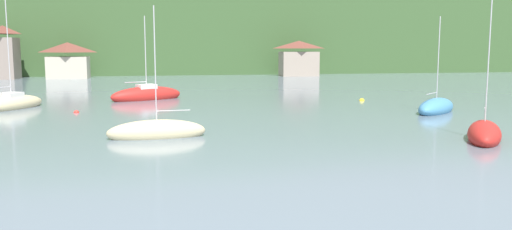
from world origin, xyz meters
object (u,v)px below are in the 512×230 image
sailboat_far_5 (147,95)px  mooring_buoy_near (362,101)px  sailboat_far_1 (12,104)px  sailboat_mid_4 (436,108)px  sailboat_mid_7 (484,134)px  shore_building_westcentral (68,61)px  sailboat_mid_6 (157,132)px  mooring_buoy_mid (76,113)px  shore_building_west (4,53)px  shore_building_central (299,59)px

sailboat_far_5 → mooring_buoy_near: size_ratio=16.72×
sailboat_far_1 → sailboat_mid_4: sailboat_far_1 is taller
sailboat_far_1 → sailboat_far_5: 12.96m
sailboat_far_5 → sailboat_mid_7: 34.11m
shore_building_westcentral → sailboat_mid_6: size_ratio=0.87×
mooring_buoy_near → mooring_buoy_mid: size_ratio=1.20×
shore_building_west → shore_building_central: 52.03m
shore_building_central → mooring_buoy_mid: 60.39m
sailboat_far_1 → sailboat_mid_6: bearing=-114.6°
shore_building_west → mooring_buoy_mid: bearing=-69.6°
shore_building_west → sailboat_far_1: 48.67m
sailboat_far_1 → sailboat_mid_4: bearing=-75.4°
shore_building_central → sailboat_far_5: sailboat_far_5 is taller
shore_building_westcentral → mooring_buoy_near: size_ratio=13.10×
sailboat_far_1 → sailboat_mid_7: size_ratio=1.21×
sailboat_mid_7 → sailboat_far_5: bearing=-111.3°
shore_building_westcentral → mooring_buoy_mid: (8.61, -50.91, -3.07)m
sailboat_mid_7 → shore_building_west: bearing=-113.9°
shore_building_central → mooring_buoy_near: bearing=-97.6°
sailboat_mid_7 → mooring_buoy_near: sailboat_mid_7 is taller
shore_building_central → sailboat_mid_7: (-7.73, -68.20, -2.86)m
sailboat_far_1 → sailboat_mid_4: size_ratio=1.29×
shore_building_west → sailboat_mid_4: 74.32m
sailboat_mid_6 → mooring_buoy_mid: bearing=-68.4°
shore_building_west → sailboat_far_5: size_ratio=1.00×
sailboat_far_1 → sailboat_mid_6: (12.60, -17.48, -0.07)m
sailboat_far_1 → mooring_buoy_near: 33.01m
sailboat_far_1 → mooring_buoy_mid: bearing=-95.5°
sailboat_mid_4 → shore_building_westcentral: bearing=81.7°
shore_building_central → mooring_buoy_mid: bearing=-123.2°
shore_building_west → mooring_buoy_near: (45.95, -46.29, -4.41)m
mooring_buoy_mid → sailboat_mid_4: bearing=-10.1°
sailboat_mid_6 → shore_building_westcentral: bearing=-81.4°
mooring_buoy_mid → shore_building_central: bearing=56.8°
sailboat_mid_6 → sailboat_mid_7: 19.26m
shore_building_westcentral → sailboat_far_5: sailboat_far_5 is taller
shore_building_west → shore_building_central: bearing=-0.6°
sailboat_far_5 → mooring_buoy_near: bearing=-41.7°
shore_building_central → shore_building_westcentral: bearing=179.4°
shore_building_westcentral → shore_building_central: bearing=-0.6°
sailboat_far_1 → shore_building_westcentral: bearing=32.7°
shore_building_central → sailboat_far_1: 60.59m
sailboat_mid_4 → sailboat_mid_6: size_ratio=1.02×
sailboat_far_1 → mooring_buoy_near: size_ratio=19.81×
sailboat_far_5 → mooring_buoy_near: (21.43, -5.36, -0.48)m
shore_building_west → mooring_buoy_near: size_ratio=16.74×
shore_building_west → sailboat_far_1: bearing=-74.5°
shore_building_west → sailboat_mid_6: shore_building_west is taller
shore_building_west → sailboat_mid_6: size_ratio=1.11×
sailboat_far_5 → mooring_buoy_near: sailboat_far_5 is taller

